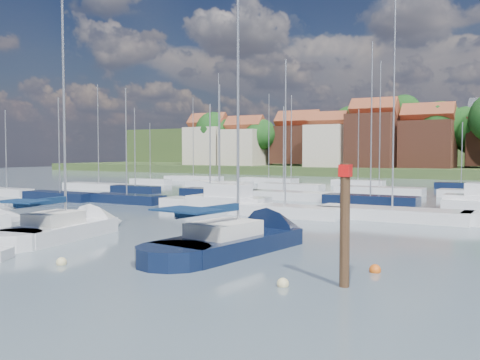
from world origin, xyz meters
The scene contains 9 objects.
ground centered at (0.00, 40.00, 0.00)m, with size 260.00×260.00×0.00m, color #495963.
sailboat_centre centered at (-6.21, 4.07, 0.36)m, with size 4.65×11.53×15.24m.
sailboat_navy centered at (4.78, 5.81, 0.35)m, with size 4.89×13.04×17.57m.
timber_piling centered at (11.70, 0.34, 1.35)m, with size 0.40×0.40×6.74m.
buoy_d centered at (-0.25, -2.19, 0.00)m, with size 0.45×0.45×0.45m, color beige.
buoy_e centered at (4.63, 6.20, 0.00)m, with size 0.52×0.52×0.52m, color #D85914.
buoy_f centered at (9.74, -0.73, 0.00)m, with size 0.44×0.44×0.44m, color beige.
buoy_g centered at (12.01, 3.23, 0.00)m, with size 0.48×0.48×0.48m, color #D85914.
marina_field centered at (1.91, 35.15, 0.43)m, with size 79.62×41.41×15.93m.
Camera 1 is at (18.11, -18.19, 4.91)m, focal length 40.00 mm.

